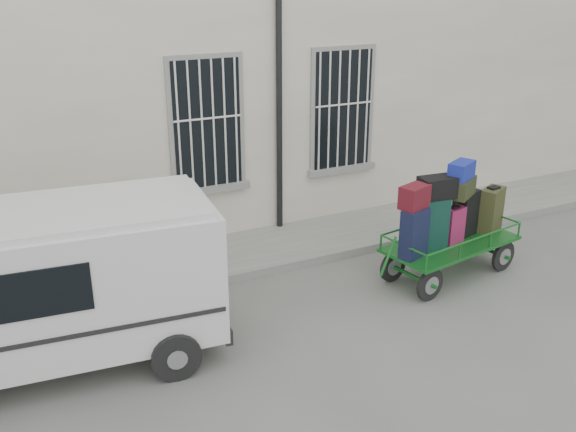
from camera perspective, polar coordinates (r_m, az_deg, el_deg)
The scene contains 5 objects.
ground at distance 9.58m, azimuth 1.82°, elevation -8.53°, with size 80.00×80.00×0.00m, color #61625D.
building at distance 13.52m, azimuth -9.45°, elevation 13.46°, with size 24.00×5.15×6.00m.
sidewalk at distance 11.31m, azimuth -3.47°, elevation -3.25°, with size 24.00×1.70×0.15m, color slate.
luggage_cart at distance 10.56m, azimuth 14.21°, elevation -0.47°, with size 2.76×1.40×1.94m.
van at distance 8.38m, azimuth -20.52°, elevation -5.31°, with size 4.29×2.21×2.09m.
Camera 1 is at (-3.99, -7.30, 4.74)m, focal length 40.00 mm.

